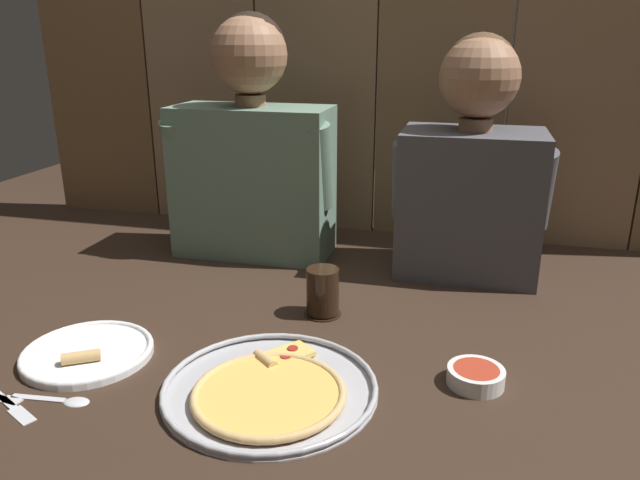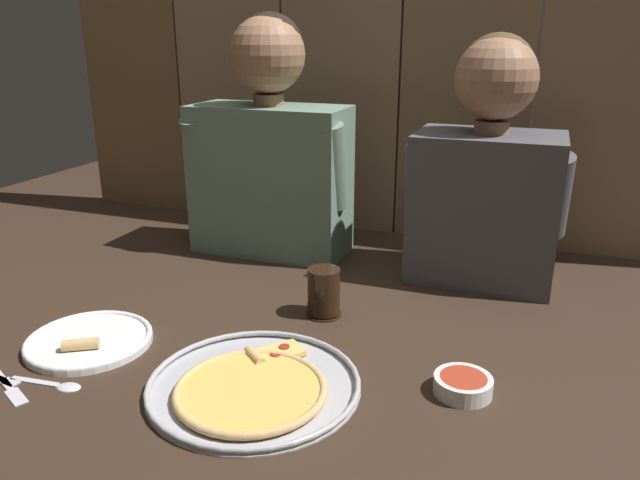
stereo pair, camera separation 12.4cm
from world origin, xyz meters
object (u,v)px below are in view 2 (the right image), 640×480
at_px(pizza_tray, 253,386).
at_px(diner_right, 488,172).
at_px(dinner_plate, 89,340).
at_px(diner_left, 270,145).
at_px(drinking_glass, 324,292).
at_px(dipping_bowl, 463,384).

xyz_separation_m(pizza_tray, diner_right, (0.30, 0.66, 0.26)).
bearing_deg(dinner_plate, diner_left, 80.18).
bearing_deg(diner_right, dinner_plate, -137.19).
height_order(dinner_plate, diner_left, diner_left).
xyz_separation_m(drinking_glass, diner_right, (0.29, 0.34, 0.22)).
distance_m(dinner_plate, diner_left, 0.70).
distance_m(drinking_glass, diner_right, 0.50).
bearing_deg(drinking_glass, dinner_plate, -143.43).
height_order(drinking_glass, diner_right, diner_right).
bearing_deg(dipping_bowl, dinner_plate, -173.29).
relative_size(dinner_plate, drinking_glass, 2.29).
distance_m(drinking_glass, dipping_bowl, 0.39).
bearing_deg(drinking_glass, diner_right, 49.52).
bearing_deg(pizza_tray, diner_left, 111.93).
bearing_deg(dinner_plate, drinking_glass, 36.57).
relative_size(dinner_plate, diner_right, 0.42).
distance_m(drinking_glass, diner_left, 0.51).
relative_size(dinner_plate, dipping_bowl, 2.44).
height_order(dinner_plate, dipping_bowl, dinner_plate).
bearing_deg(dinner_plate, diner_right, 42.81).
distance_m(dinner_plate, dipping_bowl, 0.72).
bearing_deg(diner_right, drinking_glass, -130.48).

